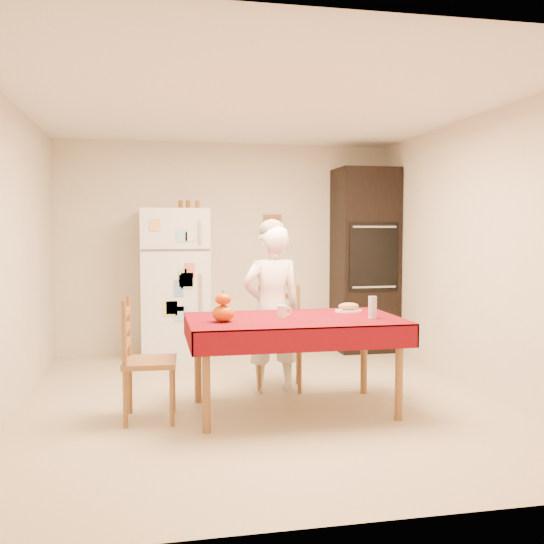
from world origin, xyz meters
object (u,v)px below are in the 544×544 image
object	(u,v)px
chair_left	(141,355)
seated_woman	(272,309)
oven_cabinet	(365,260)
coffee_mug	(282,311)
dining_table	(294,326)
bread_plate	(349,311)
refrigerator	(175,284)
chair_far	(279,333)
pumpkin_lower	(223,313)
wine_glass	(372,307)

from	to	relation	value
chair_left	seated_woman	size ratio (longest dim) A/B	0.63
oven_cabinet	coffee_mug	bearing A→B (deg)	-123.91
oven_cabinet	dining_table	world-z (taller)	oven_cabinet
oven_cabinet	bread_plate	world-z (taller)	oven_cabinet
refrigerator	dining_table	size ratio (longest dim) A/B	1.00
chair_far	seated_woman	xyz separation A→B (m)	(-0.10, -0.14, 0.24)
pumpkin_lower	bread_plate	xyz separation A→B (m)	(1.12, 0.34, -0.06)
refrigerator	oven_cabinet	world-z (taller)	oven_cabinet
refrigerator	seated_woman	world-z (taller)	refrigerator
chair_far	pumpkin_lower	size ratio (longest dim) A/B	5.53
chair_left	seated_woman	xyz separation A→B (m)	(1.15, 0.61, 0.24)
dining_table	pumpkin_lower	xyz separation A→B (m)	(-0.58, -0.11, 0.13)
pumpkin_lower	wine_glass	distance (m)	1.19
pumpkin_lower	bread_plate	bearing A→B (deg)	16.78
chair_left	coffee_mug	bearing A→B (deg)	-85.78
oven_cabinet	bread_plate	xyz separation A→B (m)	(-0.89, -2.04, -0.33)
coffee_mug	wine_glass	size ratio (longest dim) A/B	0.57
chair_far	pumpkin_lower	bearing A→B (deg)	-114.55
oven_cabinet	bread_plate	distance (m)	2.25
oven_cabinet	seated_woman	distance (m)	2.25
wine_glass	pumpkin_lower	bearing A→B (deg)	177.65
dining_table	chair_far	world-z (taller)	chair_far
chair_far	bread_plate	size ratio (longest dim) A/B	3.96
chair_left	wine_glass	size ratio (longest dim) A/B	5.40
dining_table	coffee_mug	distance (m)	0.15
oven_cabinet	dining_table	size ratio (longest dim) A/B	1.29
seated_woman	bread_plate	size ratio (longest dim) A/B	6.26
dining_table	pumpkin_lower	bearing A→B (deg)	-169.69
chair_left	oven_cabinet	bearing A→B (deg)	-45.66
bread_plate	refrigerator	bearing A→B (deg)	124.96
dining_table	wine_glass	xyz separation A→B (m)	(0.61, -0.15, 0.16)
chair_left	bread_plate	bearing A→B (deg)	-78.99
chair_far	wine_glass	xyz separation A→B (m)	(0.57, -0.91, 0.34)
chair_far	bread_plate	world-z (taller)	chair_far
chair_far	refrigerator	bearing A→B (deg)	132.74
coffee_mug	wine_glass	bearing A→B (deg)	-13.68
pumpkin_lower	bread_plate	distance (m)	1.17
dining_table	coffee_mug	bearing A→B (deg)	170.08
bread_plate	chair_far	bearing A→B (deg)	133.36
dining_table	chair_left	size ratio (longest dim) A/B	1.79
seated_woman	pumpkin_lower	distance (m)	0.89
chair_left	seated_woman	bearing A→B (deg)	-58.40
dining_table	seated_woman	distance (m)	0.62
chair_far	coffee_mug	bearing A→B (deg)	-89.07
dining_table	chair_left	distance (m)	1.22
coffee_mug	wine_glass	xyz separation A→B (m)	(0.70, -0.17, 0.04)
chair_left	coffee_mug	xyz separation A→B (m)	(1.11, 0.01, 0.30)
chair_far	wine_glass	bearing A→B (deg)	-46.91
chair_far	oven_cabinet	bearing A→B (deg)	58.95
wine_glass	bread_plate	size ratio (longest dim) A/B	0.73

